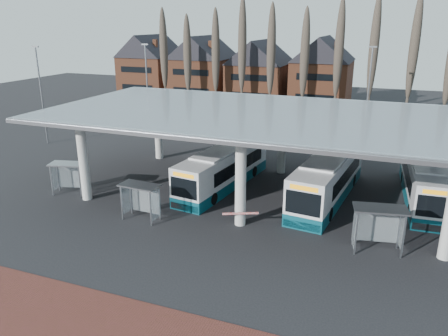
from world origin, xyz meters
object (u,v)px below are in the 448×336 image
at_px(bus_1, 224,168).
at_px(shelter_2, 379,219).
at_px(shelter_0, 69,171).
at_px(bus_2, 328,178).
at_px(bus_3, 424,180).
at_px(shelter_1, 141,194).

distance_m(bus_1, shelter_2, 13.55).
bearing_deg(shelter_0, bus_1, 14.05).
bearing_deg(bus_2, bus_3, 25.54).
bearing_deg(shelter_2, bus_1, 140.36).
distance_m(bus_2, shelter_2, 7.94).
xyz_separation_m(bus_1, bus_2, (8.07, 0.43, 0.10)).
relative_size(bus_3, shelter_1, 4.22).
height_order(shelter_0, shelter_1, shelter_1).
xyz_separation_m(bus_1, shelter_1, (-2.92, -7.63, 0.31)).
distance_m(shelter_0, shelter_2, 22.36).
xyz_separation_m(bus_1, bus_3, (14.69, 2.70, 0.01)).
relative_size(bus_2, shelter_0, 4.31).
height_order(bus_2, shelter_1, bus_2).
bearing_deg(bus_3, shelter_1, -152.82).
height_order(shelter_1, shelter_2, shelter_2).
height_order(bus_3, shelter_2, bus_3).
bearing_deg(shelter_1, bus_3, 33.87).
height_order(bus_1, shelter_2, bus_1).
distance_m(shelter_0, shelter_1, 7.83).
xyz_separation_m(bus_2, shelter_0, (-18.56, -6.00, 0.18)).
distance_m(bus_1, shelter_1, 8.17).
xyz_separation_m(bus_3, shelter_0, (-25.17, -8.27, 0.27)).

